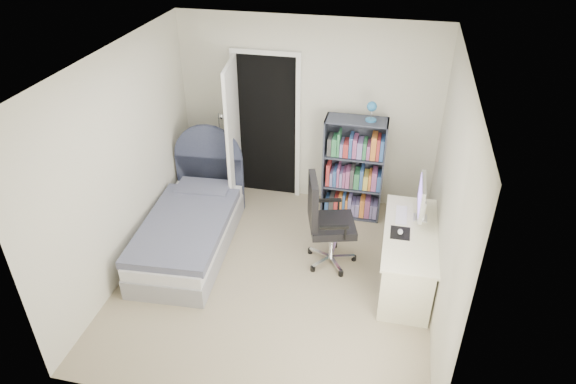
% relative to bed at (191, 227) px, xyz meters
% --- Properties ---
extents(room_shell, '(3.50, 3.70, 2.60)m').
position_rel_bed_xyz_m(room_shell, '(1.15, -0.34, 0.97)').
color(room_shell, gray).
rests_on(room_shell, ground).
extents(door, '(0.92, 0.83, 2.06)m').
position_rel_bed_xyz_m(door, '(0.37, 1.17, 0.76)').
color(door, black).
rests_on(door, ground).
extents(bed, '(1.05, 2.03, 1.22)m').
position_rel_bed_xyz_m(bed, '(0.00, 0.00, 0.00)').
color(bed, gray).
rests_on(bed, ground).
extents(nightstand, '(0.38, 0.38, 0.57)m').
position_rel_bed_xyz_m(nightstand, '(-0.32, 1.21, 0.10)').
color(nightstand, tan).
rests_on(nightstand, ground).
extents(floor_lamp, '(0.18, 0.18, 1.29)m').
position_rel_bed_xyz_m(floor_lamp, '(0.05, 1.14, 0.25)').
color(floor_lamp, silver).
rests_on(floor_lamp, ground).
extents(bookcase, '(0.77, 0.33, 1.63)m').
position_rel_bed_xyz_m(bookcase, '(1.84, 1.11, 0.36)').
color(bookcase, '#363A49').
rests_on(bookcase, ground).
extents(desk, '(0.56, 1.40, 1.15)m').
position_rel_bed_xyz_m(desk, '(2.57, -0.10, 0.10)').
color(desk, '#EFEAC8').
rests_on(desk, ground).
extents(office_chair, '(0.62, 0.64, 1.14)m').
position_rel_bed_xyz_m(office_chair, '(1.62, 0.03, 0.35)').
color(office_chair, silver).
rests_on(office_chair, ground).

